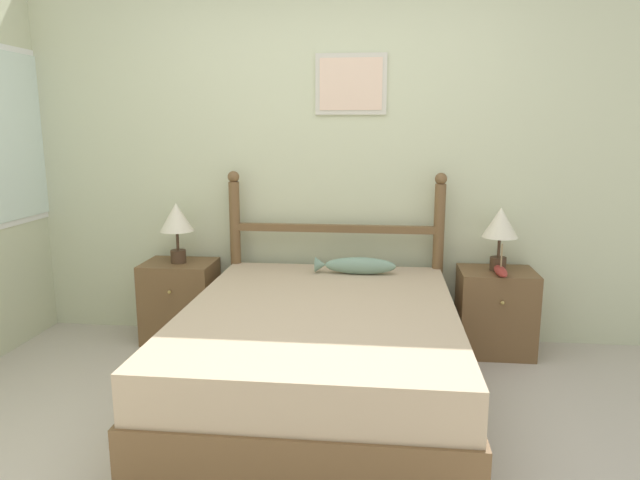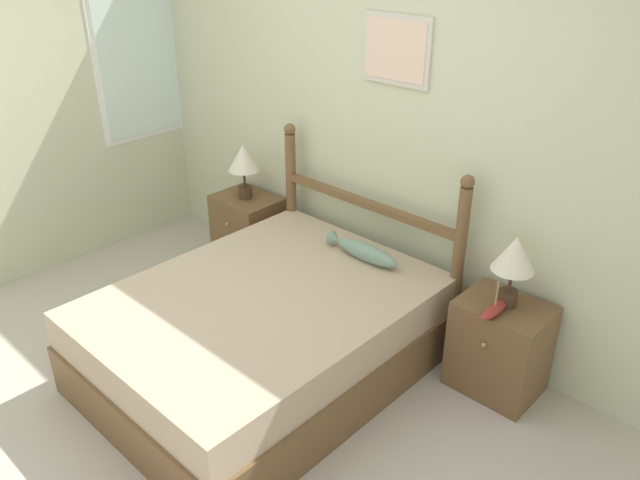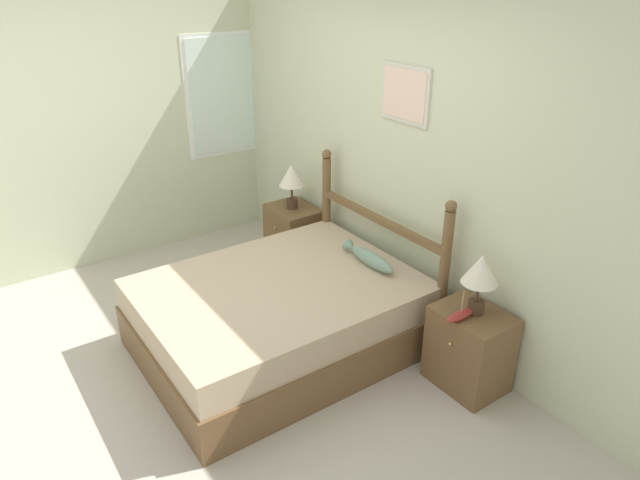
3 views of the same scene
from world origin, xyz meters
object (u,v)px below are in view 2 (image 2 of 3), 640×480
nightstand_left (248,230)px  table_lamp_left (243,161)px  table_lamp_right (514,258)px  fish_pillow (363,251)px  bed (264,333)px  model_boat (494,309)px  nightstand_right (499,347)px

nightstand_left → table_lamp_left: bearing=-72.5°
nightstand_left → table_lamp_right: (2.18, 0.01, 0.58)m
table_lamp_right → fish_pillow: 0.98m
fish_pillow → nightstand_left: bearing=175.0°
fish_pillow → bed: bearing=-102.3°
nightstand_left → model_boat: model_boat is taller
nightstand_right → table_lamp_left: bearing=-179.7°
nightstand_right → table_lamp_left: (-2.17, -0.01, 0.58)m
table_lamp_left → table_lamp_right: same height
nightstand_right → model_boat: 0.33m
bed → nightstand_left: (-1.09, 0.82, 0.01)m
nightstand_left → fish_pillow: bearing=-5.0°
nightstand_left → fish_pillow: 1.29m
bed → table_lamp_right: bearing=37.3°
table_lamp_right → model_boat: (-0.01, -0.13, -0.27)m
nightstand_right → table_lamp_right: bearing=96.0°
table_lamp_left → table_lamp_right: bearing=0.4°
table_lamp_left → model_boat: 2.19m
model_boat → fish_pillow: 0.93m
fish_pillow → model_boat: bearing=-0.7°
nightstand_right → table_lamp_left: 2.25m
nightstand_right → table_lamp_left: size_ratio=1.35×
bed → fish_pillow: (0.16, 0.71, 0.33)m
table_lamp_left → bed: bearing=-36.8°
table_lamp_right → model_boat: 0.30m
bed → table_lamp_right: table_lamp_right is taller
table_lamp_right → model_boat: bearing=-92.8°
nightstand_left → model_boat: bearing=-3.2°
nightstand_right → table_lamp_right: (-0.00, 0.01, 0.58)m
bed → table_lamp_left: size_ratio=4.62×
bed → fish_pillow: fish_pillow is taller
bed → model_boat: bearing=32.9°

